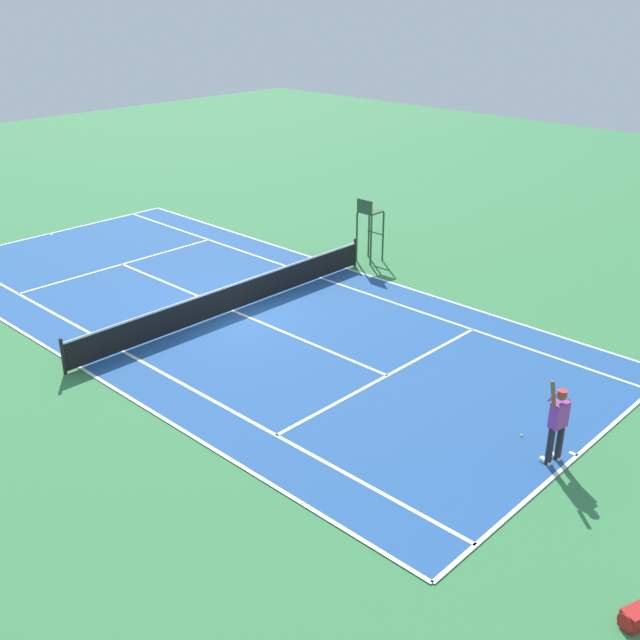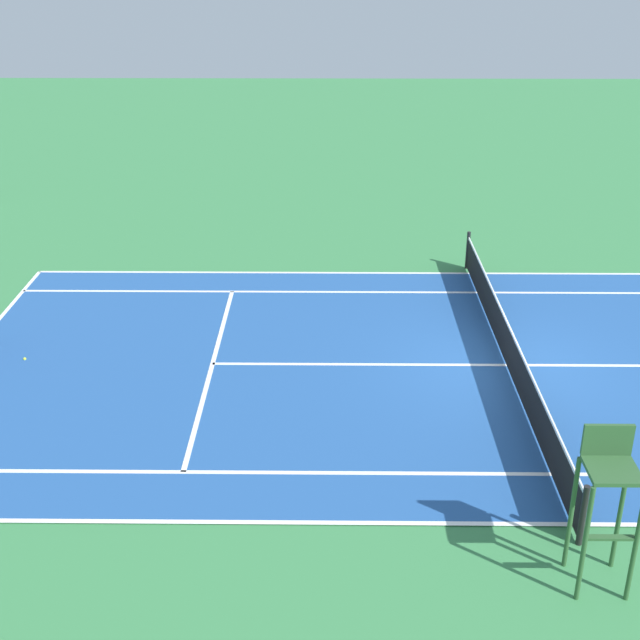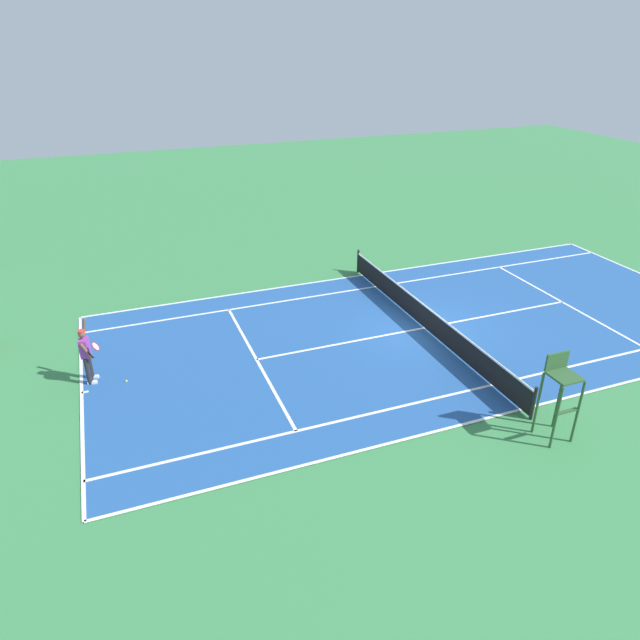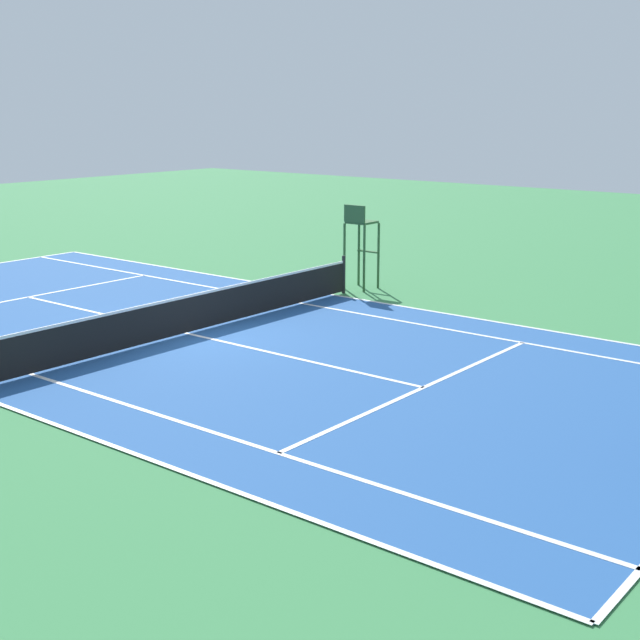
# 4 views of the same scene
# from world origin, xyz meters

# --- Properties ---
(ground_plane) EXTENTS (80.00, 80.00, 0.00)m
(ground_plane) POSITION_xyz_m (0.00, 0.00, 0.00)
(ground_plane) COLOR #387F47
(court) EXTENTS (11.08, 23.88, 0.03)m
(court) POSITION_xyz_m (0.00, 0.00, 0.01)
(court) COLOR #235193
(court) RESTS_ON ground
(net) EXTENTS (11.98, 0.10, 1.07)m
(net) POSITION_xyz_m (0.00, 0.00, 0.52)
(net) COLOR black
(net) RESTS_ON ground
(tennis_player) EXTENTS (0.82, 0.62, 2.08)m
(tennis_player) POSITION_xyz_m (0.59, 11.57, 0.99)
(tennis_player) COLOR #232328
(tennis_player) RESTS_ON ground
(tennis_ball) EXTENTS (0.07, 0.07, 0.07)m
(tennis_ball) POSITION_xyz_m (0.17, 10.57, 0.03)
(tennis_ball) COLOR #D1E533
(tennis_ball) RESTS_ON ground
(umpire_chair) EXTENTS (0.77, 0.77, 2.44)m
(umpire_chair) POSITION_xyz_m (-6.71, 0.00, 1.56)
(umpire_chair) COLOR #2D562D
(umpire_chair) RESTS_ON ground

